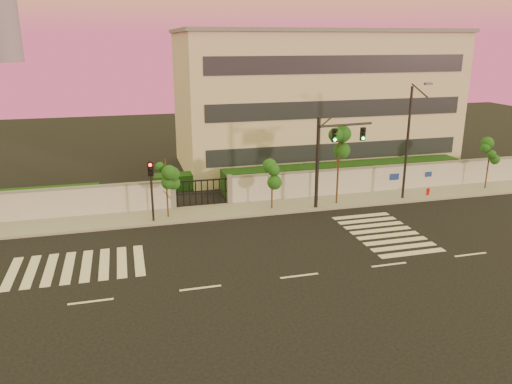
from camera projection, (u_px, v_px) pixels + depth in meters
ground at (299, 276)px, 25.01m from camera, size 120.00×120.00×0.00m
sidewalk at (248, 209)px, 34.69m from camera, size 60.00×3.00×0.15m
perimeter_wall at (245, 189)px, 35.81m from camera, size 60.00×0.36×2.20m
hedge_row at (250, 182)px, 38.67m from camera, size 41.00×4.25×1.80m
institutional_building at (312, 99)px, 45.75m from camera, size 24.40×12.40×12.25m
road_markings at (250, 250)px, 28.08m from camera, size 57.00×7.62×0.02m
street_tree_c at (166, 175)px, 32.13m from camera, size 1.32×1.05×4.05m
street_tree_d at (272, 174)px, 33.94m from camera, size 1.35×1.08×3.51m
street_tree_e at (339, 149)px, 34.62m from camera, size 1.64×1.31×5.56m
street_tree_f at (490, 154)px, 38.57m from camera, size 1.32×1.05×3.93m
traffic_signal_main at (329, 151)px, 33.88m from camera, size 4.09×0.57×6.48m
traffic_signal_secondary at (151, 184)px, 31.50m from camera, size 0.32×0.33×4.16m
streetlight_east at (409, 138)px, 35.43m from camera, size 0.52×2.08×8.66m
fire_hydrant at (428, 192)px, 37.56m from camera, size 0.28×0.27×0.71m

